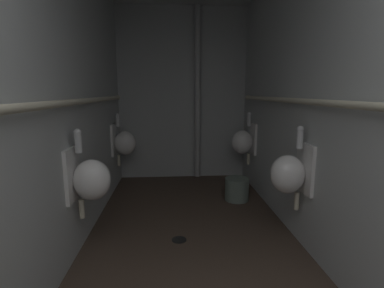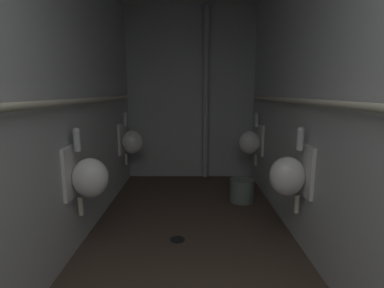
% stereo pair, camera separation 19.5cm
% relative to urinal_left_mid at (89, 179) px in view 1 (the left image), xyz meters
% --- Properties ---
extents(floor, '(2.12, 4.68, 0.08)m').
position_rel_urinal_left_mid_xyz_m(floor, '(0.85, 0.00, -0.72)').
color(floor, '#47382D').
rests_on(floor, ground).
extents(wall_left, '(0.06, 4.68, 2.67)m').
position_rel_urinal_left_mid_xyz_m(wall_left, '(-0.18, 0.00, 0.65)').
color(wall_left, '#B7BBBB').
rests_on(wall_left, ground).
extents(wall_right, '(0.06, 4.68, 2.67)m').
position_rel_urinal_left_mid_xyz_m(wall_right, '(1.89, 0.00, 0.65)').
color(wall_right, '#B7BBBB').
rests_on(wall_right, ground).
extents(wall_back, '(2.12, 0.06, 2.67)m').
position_rel_urinal_left_mid_xyz_m(wall_back, '(0.85, 2.31, 0.65)').
color(wall_back, '#B7BBBB').
rests_on(wall_back, ground).
extents(urinal_left_mid, '(0.32, 0.30, 0.76)m').
position_rel_urinal_left_mid_xyz_m(urinal_left_mid, '(0.00, 0.00, 0.00)').
color(urinal_left_mid, white).
extents(urinal_left_far, '(0.32, 0.30, 0.76)m').
position_rel_urinal_left_mid_xyz_m(urinal_left_far, '(0.00, 1.73, 0.00)').
color(urinal_left_far, white).
extents(urinal_right_mid, '(0.32, 0.30, 0.76)m').
position_rel_urinal_left_mid_xyz_m(urinal_right_mid, '(1.71, 0.05, 0.00)').
color(urinal_right_mid, white).
extents(urinal_right_far, '(0.32, 0.30, 0.76)m').
position_rel_urinal_left_mid_xyz_m(urinal_right_far, '(1.71, 1.68, 0.00)').
color(urinal_right_far, white).
extents(supply_pipe_left, '(0.06, 3.88, 0.06)m').
position_rel_urinal_left_mid_xyz_m(supply_pipe_left, '(-0.09, 0.02, 0.62)').
color(supply_pipe_left, beige).
extents(supply_pipe_right, '(0.06, 3.86, 0.06)m').
position_rel_urinal_left_mid_xyz_m(supply_pipe_right, '(1.80, -0.02, 0.62)').
color(supply_pipe_right, beige).
extents(standpipe_back_wall, '(0.09, 0.09, 2.62)m').
position_rel_urinal_left_mid_xyz_m(standpipe_back_wall, '(1.09, 2.20, 0.65)').
color(standpipe_back_wall, '#B2B2B2').
rests_on(standpipe_back_wall, ground).
extents(floor_drain, '(0.14, 0.14, 0.01)m').
position_rel_urinal_left_mid_xyz_m(floor_drain, '(0.74, 0.20, -0.68)').
color(floor_drain, black).
rests_on(floor_drain, ground).
extents(waste_bin, '(0.31, 0.31, 0.29)m').
position_rel_urinal_left_mid_xyz_m(waste_bin, '(1.51, 1.18, -0.54)').
color(waste_bin, slate).
rests_on(waste_bin, ground).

